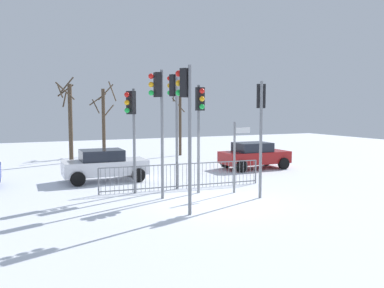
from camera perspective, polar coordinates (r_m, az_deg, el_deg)
ground_plane at (r=14.99m, az=2.86°, el=-8.07°), size 60.00×60.00×0.00m
traffic_light_mid_left at (r=17.14m, az=-2.48°, el=5.60°), size 0.39×0.53×4.87m
traffic_light_foreground_left at (r=15.17m, az=-4.69°, el=5.43°), size 0.57×0.32×4.79m
traffic_light_rear_right at (r=15.64m, az=9.55°, el=4.31°), size 0.41×0.52×4.39m
traffic_light_rear_left at (r=16.20m, az=-8.40°, el=3.74°), size 0.50×0.44×4.15m
traffic_light_mid_right at (r=12.90m, az=-0.84°, el=5.30°), size 0.43×0.50×4.73m
traffic_light_foreground_right at (r=16.06m, az=1.09°, el=4.15°), size 0.34×0.57×4.29m
direction_sign_post at (r=16.46m, az=6.11°, el=-1.23°), size 0.79×0.11×2.85m
pedestrian_guard_railing at (r=17.28m, az=-1.31°, el=-4.43°), size 7.03×0.52×1.07m
car_white_far at (r=19.46m, az=-12.10°, el=-2.83°), size 3.85×2.01×1.47m
car_red_trailing at (r=23.12m, az=8.61°, el=-1.52°), size 3.82×1.97×1.47m
bare_tree_left at (r=29.90m, az=-12.16°, el=3.51°), size 1.93×1.94×5.20m
bare_tree_centre at (r=29.15m, az=-1.71°, el=3.20°), size 0.98×1.32×4.96m
bare_tree_right at (r=26.36m, az=-16.64°, el=3.35°), size 1.23×1.59×5.32m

